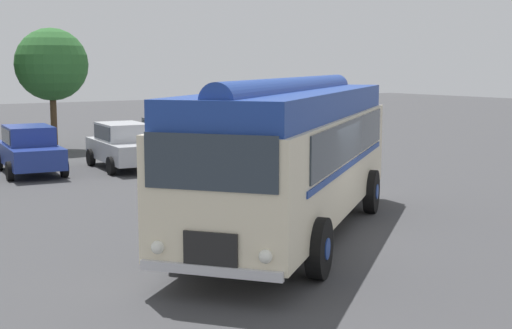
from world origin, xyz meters
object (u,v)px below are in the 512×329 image
(vintage_bus, at_px, (293,150))
(car_mid_left, at_px, (123,145))
(car_near_left, at_px, (30,149))
(car_mid_right, at_px, (173,139))

(vintage_bus, distance_m, car_mid_left, 11.79)
(vintage_bus, height_order, car_near_left, vintage_bus)
(vintage_bus, distance_m, car_near_left, 12.59)
(car_near_left, bearing_deg, vintage_bus, -79.57)
(vintage_bus, xyz_separation_m, car_mid_right, (3.52, 12.82, -1.05))
(vintage_bus, distance_m, car_mid_right, 13.33)
(car_mid_left, bearing_deg, vintage_bus, -94.63)
(car_mid_right, bearing_deg, car_near_left, -175.28)
(vintage_bus, xyz_separation_m, car_mid_left, (0.95, 11.70, -1.05))
(vintage_bus, relative_size, car_near_left, 2.15)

